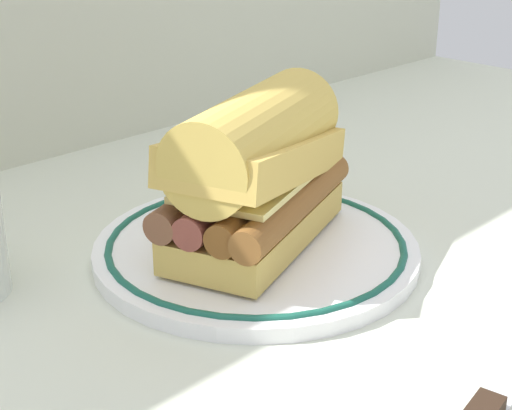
% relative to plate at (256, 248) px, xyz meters
% --- Properties ---
extents(ground_plane, '(1.50, 1.50, 0.00)m').
position_rel_plate_xyz_m(ground_plane, '(0.01, -0.01, -0.01)').
color(ground_plane, beige).
extents(plate, '(0.26, 0.26, 0.01)m').
position_rel_plate_xyz_m(plate, '(0.00, 0.00, 0.00)').
color(plate, white).
rests_on(plate, ground_plane).
extents(sausage_sandwich, '(0.20, 0.15, 0.12)m').
position_rel_plate_xyz_m(sausage_sandwich, '(-0.00, -0.00, 0.07)').
color(sausage_sandwich, tan).
rests_on(sausage_sandwich, plate).
extents(butter_knife, '(0.16, 0.04, 0.01)m').
position_rel_plate_xyz_m(butter_knife, '(-0.03, -0.23, -0.00)').
color(butter_knife, silver).
rests_on(butter_knife, ground_plane).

